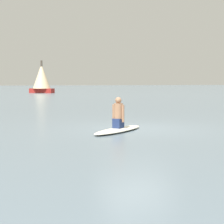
% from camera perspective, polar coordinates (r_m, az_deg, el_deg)
% --- Properties ---
extents(ground_plane, '(400.00, 400.00, 0.00)m').
position_cam_1_polar(ground_plane, '(13.48, 3.54, -2.45)').
color(ground_plane, slate).
extents(surfboard, '(2.60, 2.22, 0.12)m').
position_cam_1_polar(surfboard, '(12.61, 0.93, -2.62)').
color(surfboard, silver).
rests_on(surfboard, ground).
extents(person_paddler, '(0.42, 0.41, 1.00)m').
position_cam_1_polar(person_paddler, '(12.56, 0.93, -0.30)').
color(person_paddler, navy).
rests_on(person_paddler, surfboard).
extents(sailboat_near_left, '(3.78, 3.78, 4.95)m').
position_cam_1_polar(sailboat_near_left, '(60.51, -10.28, 4.98)').
color(sailboat_near_left, maroon).
rests_on(sailboat_near_left, ground).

